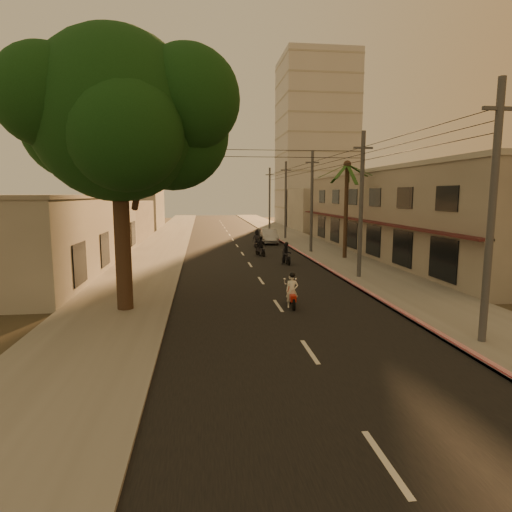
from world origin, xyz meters
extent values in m
plane|color=#383023|center=(0.00, 0.00, 0.00)|extent=(160.00, 160.00, 0.00)
cube|color=black|center=(0.00, 20.00, 0.01)|extent=(10.00, 140.00, 0.02)
cube|color=slate|center=(7.50, 20.00, 0.06)|extent=(5.00, 140.00, 0.12)
cube|color=slate|center=(-7.50, 20.00, 0.06)|extent=(5.00, 140.00, 0.12)
cube|color=red|center=(5.10, 15.00, 0.10)|extent=(0.20, 60.00, 0.20)
cube|color=gray|center=(14.00, 18.00, 3.50)|extent=(8.00, 34.00, 7.00)
cube|color=#A5A195|center=(14.00, 18.00, 7.15)|extent=(8.20, 34.20, 0.30)
cube|color=#431A1B|center=(9.70, 18.00, 3.10)|extent=(0.80, 34.00, 0.12)
cube|color=#A5A195|center=(-14.00, 14.00, 2.50)|extent=(8.00, 24.00, 5.00)
cube|color=gray|center=(-14.00, 14.00, 5.10)|extent=(8.20, 24.20, 0.20)
cube|color=#B7B5B2|center=(16.00, 56.00, 14.00)|extent=(12.00, 12.00, 28.00)
cylinder|color=black|center=(-7.00, 2.00, 3.00)|extent=(0.70, 0.70, 6.00)
cylinder|color=black|center=(-6.20, 2.40, 6.00)|extent=(1.22, 2.17, 3.04)
cylinder|color=black|center=(-7.60, 1.70, 6.20)|extent=(1.31, 1.49, 2.73)
sphere|color=black|center=(-7.00, 2.00, 8.50)|extent=(7.20, 7.20, 7.20)
sphere|color=black|center=(-4.80, 3.00, 8.00)|extent=(5.20, 5.20, 5.20)
sphere|color=black|center=(-8.80, 2.80, 8.20)|extent=(4.80, 4.80, 4.80)
sphere|color=black|center=(-6.40, 0.20, 7.60)|extent=(4.60, 4.60, 4.60)
sphere|color=black|center=(-4.00, 1.50, 9.20)|extent=(4.40, 4.40, 4.40)
sphere|color=black|center=(-9.40, 0.80, 9.00)|extent=(4.00, 4.00, 4.00)
sphere|color=black|center=(-5.80, 4.40, 9.60)|extent=(4.40, 4.40, 4.40)
cylinder|color=black|center=(8.00, 16.00, 3.80)|extent=(0.32, 0.32, 7.60)
sphere|color=black|center=(8.00, 16.00, 7.60)|extent=(0.60, 0.60, 0.60)
cylinder|color=#38383A|center=(6.20, -4.00, 4.50)|extent=(0.26, 0.26, 9.00)
cube|color=#38383A|center=(6.20, -4.00, 8.00)|extent=(1.20, 0.12, 0.12)
cylinder|color=#38383A|center=(6.20, 8.00, 4.50)|extent=(0.26, 0.26, 9.00)
cube|color=#38383A|center=(6.20, 8.00, 8.00)|extent=(1.20, 0.12, 0.12)
cylinder|color=#38383A|center=(6.20, 20.00, 4.50)|extent=(0.26, 0.26, 9.00)
cube|color=#38383A|center=(6.20, 20.00, 8.00)|extent=(1.20, 0.12, 0.12)
cylinder|color=#38383A|center=(6.20, 32.00, 4.50)|extent=(0.26, 0.26, 9.00)
cube|color=#38383A|center=(6.20, 32.00, 8.00)|extent=(1.20, 0.12, 0.12)
cylinder|color=#38383A|center=(6.20, 44.00, 4.50)|extent=(0.26, 0.26, 9.00)
cube|color=#38383A|center=(6.20, 44.00, 8.00)|extent=(1.20, 0.12, 0.12)
cube|color=#A5A195|center=(14.00, 45.00, 3.00)|extent=(8.00, 14.00, 6.00)
cube|color=#A5A195|center=(-14.00, 34.00, 2.20)|extent=(8.00, 14.00, 4.40)
cube|color=#A5A195|center=(-14.00, 52.00, 3.50)|extent=(8.00, 14.00, 7.00)
cylinder|color=black|center=(0.62, 2.32, 0.27)|extent=(0.12, 0.54, 0.53)
cylinder|color=black|center=(0.55, 1.13, 0.27)|extent=(0.12, 0.54, 0.53)
cube|color=#B61B0E|center=(0.58, 1.65, 0.52)|extent=(0.32, 1.06, 0.29)
cube|color=#B61B0E|center=(0.61, 2.13, 0.67)|extent=(0.29, 0.11, 0.57)
cylinder|color=silver|center=(0.61, 2.24, 1.00)|extent=(0.52, 0.07, 0.04)
imported|color=white|center=(0.58, 1.65, 0.80)|extent=(0.62, 0.44, 1.60)
sphere|color=black|center=(0.58, 1.65, 1.55)|extent=(0.29, 0.29, 0.29)
sphere|color=silver|center=(0.35, 2.24, 1.24)|extent=(0.11, 0.11, 0.11)
sphere|color=silver|center=(0.88, 2.21, 1.24)|extent=(0.11, 0.11, 0.11)
cylinder|color=black|center=(2.65, 14.52, 0.27)|extent=(0.17, 0.55, 0.54)
cylinder|color=black|center=(2.81, 13.33, 0.27)|extent=(0.17, 0.55, 0.54)
cube|color=black|center=(2.74, 13.86, 0.53)|extent=(0.41, 1.09, 0.29)
cube|color=black|center=(2.67, 14.33, 0.67)|extent=(0.30, 0.13, 0.58)
cylinder|color=silver|center=(2.66, 14.45, 1.01)|extent=(0.53, 0.11, 0.04)
imported|color=black|center=(2.74, 13.86, 0.81)|extent=(0.95, 0.82, 1.62)
sphere|color=black|center=(2.74, 13.86, 1.57)|extent=(0.29, 0.29, 0.29)
cylinder|color=black|center=(1.21, 19.12, 0.27)|extent=(0.26, 0.55, 0.55)
cylinder|color=black|center=(1.58, 17.96, 0.27)|extent=(0.26, 0.55, 0.55)
cube|color=black|center=(1.42, 18.47, 0.54)|extent=(0.58, 1.11, 0.29)
cube|color=black|center=(1.27, 18.94, 0.68)|extent=(0.31, 0.18, 0.59)
cylinder|color=silver|center=(1.23, 19.05, 1.03)|extent=(0.52, 0.20, 0.04)
imported|color=black|center=(1.42, 18.47, 0.82)|extent=(1.19, 0.95, 1.64)
sphere|color=black|center=(1.42, 18.47, 1.59)|extent=(0.29, 0.29, 0.29)
cylinder|color=black|center=(1.94, 24.79, 0.29)|extent=(0.22, 0.60, 0.59)
cylinder|color=black|center=(1.69, 23.50, 0.29)|extent=(0.22, 0.60, 0.59)
cube|color=black|center=(1.80, 24.06, 0.58)|extent=(0.51, 1.19, 0.32)
cube|color=black|center=(1.90, 24.58, 0.74)|extent=(0.33, 0.16, 0.63)
cylinder|color=silver|center=(1.93, 24.70, 1.10)|extent=(0.57, 0.15, 0.04)
imported|color=black|center=(1.80, 24.06, 0.88)|extent=(1.07, 0.89, 1.77)
sphere|color=black|center=(1.80, 24.06, 1.72)|extent=(0.32, 0.32, 0.32)
imported|color=#9B9DA3|center=(3.65, 27.95, 0.76)|extent=(2.19, 4.82, 1.52)
camera|label=1|loc=(-3.49, -17.35, 5.23)|focal=30.00mm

